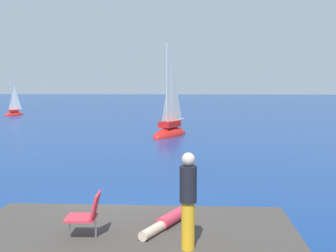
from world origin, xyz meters
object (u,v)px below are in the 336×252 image
at_px(sailboat_near, 170,131).
at_px(beach_chair, 87,213).
at_px(sailboat_far, 14,113).
at_px(person_sunbather, 170,219).
at_px(person_standing, 188,198).

height_order(sailboat_near, beach_chair, sailboat_near).
xyz_separation_m(sailboat_far, beach_chair, (15.12, -34.05, 1.17)).
height_order(person_sunbather, beach_chair, beach_chair).
distance_m(sailboat_far, beach_chair, 37.27).
height_order(sailboat_near, sailboat_far, sailboat_near).
bearing_deg(beach_chair, person_sunbather, -155.96).
xyz_separation_m(person_sunbather, person_standing, (0.35, -1.14, 0.75)).
distance_m(sailboat_near, person_standing, 20.53).
relative_size(sailboat_near, person_sunbather, 3.95).
bearing_deg(person_sunbather, beach_chair, -37.71).
bearing_deg(person_sunbather, sailboat_far, -126.87).
xyz_separation_m(sailboat_near, person_standing, (1.15, -20.45, 1.44)).
distance_m(sailboat_far, person_sunbather, 37.25).
distance_m(sailboat_near, sailboat_far, 21.11).
relative_size(person_sunbather, person_standing, 1.00).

